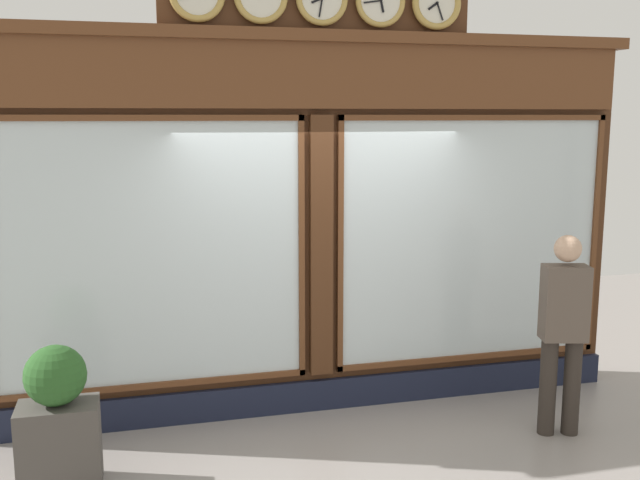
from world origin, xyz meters
name	(u,v)px	position (x,y,z in m)	size (l,w,h in m)	color
shop_facade	(317,220)	(0.00, -0.12, 1.72)	(5.83, 0.42, 3.90)	#4C2B16
pedestrian	(563,326)	(-1.80, 1.02, 0.93)	(0.40, 0.30, 1.69)	#312A24
planter_box	(60,446)	(2.15, 0.93, 0.31)	(0.56, 0.36, 0.63)	#4C4742
planter_shrub	(55,375)	(2.15, 0.93, 0.84)	(0.43, 0.43, 0.43)	#285623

